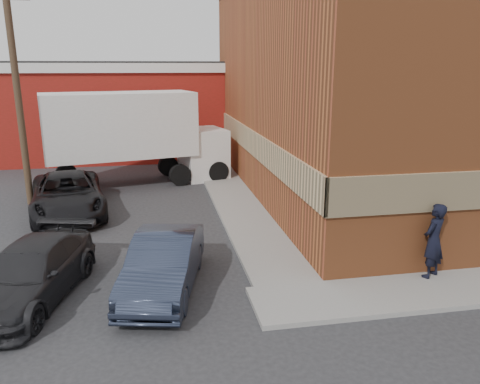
{
  "coord_description": "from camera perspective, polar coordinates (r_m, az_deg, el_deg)",
  "views": [
    {
      "loc": [
        -2.55,
        -10.22,
        5.35
      ],
      "look_at": [
        -0.14,
        2.7,
        1.8
      ],
      "focal_mm": 35.0,
      "sensor_mm": 36.0,
      "label": 1
    }
  ],
  "objects": [
    {
      "name": "brick_building",
      "position": [
        22.17,
        19.79,
        12.52
      ],
      "size": [
        14.25,
        18.25,
        9.36
      ],
      "color": "#A05129",
      "rests_on": "ground"
    },
    {
      "name": "suv_a",
      "position": [
        18.42,
        -20.26,
        -0.3
      ],
      "size": [
        3.43,
        5.77,
        1.51
      ],
      "primitive_type": "imported",
      "rotation": [
        0.0,
        0.0,
        0.18
      ],
      "color": "black",
      "rests_on": "ground"
    },
    {
      "name": "ground",
      "position": [
        11.81,
        3.12,
        -11.85
      ],
      "size": [
        90.0,
        90.0,
        0.0
      ],
      "primitive_type": "plane",
      "color": "#28282B",
      "rests_on": "ground"
    },
    {
      "name": "warehouse",
      "position": [
        30.52,
        -17.29,
        9.67
      ],
      "size": [
        16.3,
        8.3,
        5.6
      ],
      "color": "maroon",
      "rests_on": "ground"
    },
    {
      "name": "sidewalk_west",
      "position": [
        20.18,
        -1.23,
        -0.09
      ],
      "size": [
        1.8,
        18.0,
        0.12
      ],
      "primitive_type": "cube",
      "color": "gray",
      "rests_on": "ground"
    },
    {
      "name": "man",
      "position": [
        12.81,
        22.54,
        -5.5
      ],
      "size": [
        0.85,
        0.76,
        1.95
      ],
      "primitive_type": "imported",
      "rotation": [
        0.0,
        0.0,
        3.67
      ],
      "color": "black",
      "rests_on": "sidewalk_south"
    },
    {
      "name": "sedan",
      "position": [
        11.68,
        -9.27,
        -8.56
      ],
      "size": [
        2.38,
        4.46,
        1.4
      ],
      "primitive_type": "imported",
      "rotation": [
        0.0,
        0.0,
        -0.22
      ],
      "color": "#272F42",
      "rests_on": "ground"
    },
    {
      "name": "box_truck",
      "position": [
        22.1,
        -12.26,
        7.18
      ],
      "size": [
        8.89,
        4.3,
        4.22
      ],
      "rotation": [
        0.0,
        0.0,
        0.22
      ],
      "color": "white",
      "rests_on": "ground"
    },
    {
      "name": "suv_b",
      "position": [
        12.14,
        -24.23,
        -9.03
      ],
      "size": [
        2.94,
        4.88,
        1.32
      ],
      "primitive_type": "imported",
      "rotation": [
        0.0,
        0.0,
        -0.25
      ],
      "color": "#262628",
      "rests_on": "ground"
    },
    {
      "name": "utility_pole",
      "position": [
        19.85,
        -25.61,
        11.93
      ],
      "size": [
        2.0,
        0.26,
        9.0
      ],
      "color": "#483324",
      "rests_on": "ground"
    }
  ]
}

